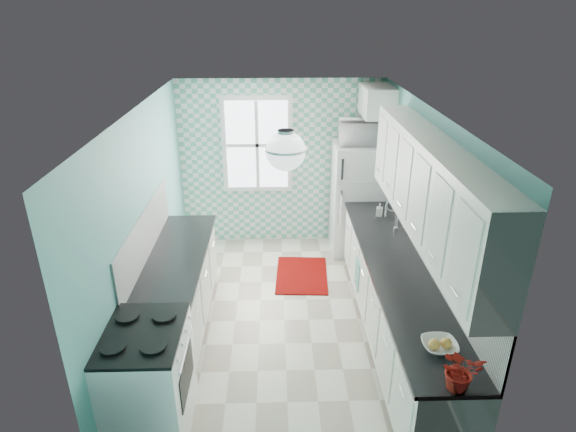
{
  "coord_description": "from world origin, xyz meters",
  "views": [
    {
      "loc": [
        -0.09,
        -4.73,
        3.47
      ],
      "look_at": [
        0.05,
        0.25,
        1.25
      ],
      "focal_mm": 30.0,
      "sensor_mm": 36.0,
      "label": 1
    }
  ],
  "objects_px": {
    "fridge": "(357,199)",
    "microwave": "(361,132)",
    "sink": "(383,231)",
    "stove": "(147,380)",
    "potted_plant": "(461,370)",
    "ceiling_light": "(286,151)",
    "fruit_bowl": "(440,346)"
  },
  "relations": [
    {
      "from": "fridge",
      "to": "microwave",
      "type": "relative_size",
      "value": 2.74
    },
    {
      "from": "sink",
      "to": "microwave",
      "type": "bearing_deg",
      "value": 95.43
    },
    {
      "from": "stove",
      "to": "sink",
      "type": "bearing_deg",
      "value": 42.61
    },
    {
      "from": "stove",
      "to": "sink",
      "type": "relative_size",
      "value": 1.91
    },
    {
      "from": "potted_plant",
      "to": "microwave",
      "type": "distance_m",
      "value": 3.99
    },
    {
      "from": "ceiling_light",
      "to": "microwave",
      "type": "bearing_deg",
      "value": 66.85
    },
    {
      "from": "fridge",
      "to": "potted_plant",
      "type": "xyz_separation_m",
      "value": [
        0.09,
        -3.92,
        0.27
      ]
    },
    {
      "from": "potted_plant",
      "to": "microwave",
      "type": "relative_size",
      "value": 0.53
    },
    {
      "from": "microwave",
      "to": "potted_plant",
      "type": "bearing_deg",
      "value": 94.48
    },
    {
      "from": "ceiling_light",
      "to": "potted_plant",
      "type": "xyz_separation_m",
      "value": [
        1.2,
        -1.32,
        -1.22
      ]
    },
    {
      "from": "ceiling_light",
      "to": "sink",
      "type": "distance_m",
      "value": 2.23
    },
    {
      "from": "fridge",
      "to": "sink",
      "type": "height_order",
      "value": "fridge"
    },
    {
      "from": "stove",
      "to": "ceiling_light",
      "type": "bearing_deg",
      "value": 34.34
    },
    {
      "from": "stove",
      "to": "microwave",
      "type": "distance_m",
      "value": 4.26
    },
    {
      "from": "fruit_bowl",
      "to": "potted_plant",
      "type": "bearing_deg",
      "value": -90.0
    },
    {
      "from": "sink",
      "to": "stove",
      "type": "bearing_deg",
      "value": -138.8
    },
    {
      "from": "stove",
      "to": "fruit_bowl",
      "type": "distance_m",
      "value": 2.45
    },
    {
      "from": "ceiling_light",
      "to": "sink",
      "type": "bearing_deg",
      "value": 46.48
    },
    {
      "from": "stove",
      "to": "fridge",
      "type": "bearing_deg",
      "value": 58.07
    },
    {
      "from": "fridge",
      "to": "microwave",
      "type": "xyz_separation_m",
      "value": [
        0.0,
        0.0,
        0.99
      ]
    },
    {
      "from": "sink",
      "to": "microwave",
      "type": "height_order",
      "value": "microwave"
    },
    {
      "from": "sink",
      "to": "ceiling_light",
      "type": "bearing_deg",
      "value": -132.16
    },
    {
      "from": "potted_plant",
      "to": "fruit_bowl",
      "type": "bearing_deg",
      "value": 90.0
    },
    {
      "from": "ceiling_light",
      "to": "stove",
      "type": "relative_size",
      "value": 0.34
    },
    {
      "from": "sink",
      "to": "microwave",
      "type": "distance_m",
      "value": 1.6
    },
    {
      "from": "ceiling_light",
      "to": "microwave",
      "type": "relative_size",
      "value": 0.58
    },
    {
      "from": "stove",
      "to": "fruit_bowl",
      "type": "height_order",
      "value": "stove"
    },
    {
      "from": "fridge",
      "to": "fruit_bowl",
      "type": "bearing_deg",
      "value": -85.25
    },
    {
      "from": "fridge",
      "to": "fruit_bowl",
      "type": "height_order",
      "value": "fridge"
    },
    {
      "from": "ceiling_light",
      "to": "microwave",
      "type": "distance_m",
      "value": 2.87
    },
    {
      "from": "fridge",
      "to": "sink",
      "type": "distance_m",
      "value": 1.34
    },
    {
      "from": "fridge",
      "to": "potted_plant",
      "type": "height_order",
      "value": "fridge"
    }
  ]
}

